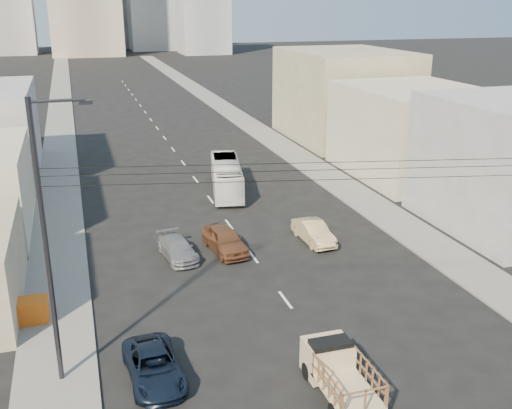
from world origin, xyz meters
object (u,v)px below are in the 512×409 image
navy_pickup (154,366)px  flatbed_pickup (338,369)px  streetlamp_left (48,239)px  sedan_tan (314,232)px  city_bus (226,176)px  sedan_brown (225,240)px  sedan_grey (177,248)px  crate_stack (29,311)px

navy_pickup → flatbed_pickup: bearing=-27.0°
streetlamp_left → sedan_tan: bearing=35.0°
city_bus → sedan_brown: bearing=-93.8°
flatbed_pickup → sedan_grey: 15.91m
streetlamp_left → city_bus: bearing=60.9°
city_bus → sedan_tan: 12.86m
sedan_brown → streetlamp_left: (-9.91, -11.34, 5.64)m
flatbed_pickup → streetlamp_left: 12.69m
flatbed_pickup → sedan_grey: size_ratio=1.02×
navy_pickup → sedan_tan: (12.27, 12.26, 0.05)m
navy_pickup → sedan_brown: bearing=60.0°
sedan_tan → crate_stack: sedan_tan is taller
sedan_tan → crate_stack: size_ratio=2.37×
sedan_grey → flatbed_pickup: bearing=-83.5°
city_bus → sedan_brown: size_ratio=2.06×
flatbed_pickup → streetlamp_left: (-10.73, 4.18, 5.34)m
streetlamp_left → sedan_grey: bearing=58.7°
sedan_tan → streetlamp_left: (-15.94, -11.17, 5.73)m
sedan_brown → streetlamp_left: size_ratio=0.39×
navy_pickup → sedan_brown: 13.91m
streetlamp_left → crate_stack: size_ratio=6.67×
sedan_tan → streetlamp_left: bearing=-148.0°
navy_pickup → crate_stack: (-5.28, 6.54, 0.04)m
navy_pickup → city_bus: (9.53, 24.81, 0.70)m
sedan_brown → sedan_grey: 3.09m
city_bus → navy_pickup: bearing=-99.9°
sedan_brown → crate_stack: (-11.52, -5.89, -0.11)m
city_bus → sedan_grey: (-6.37, -12.48, -0.72)m
city_bus → sedan_grey: bearing=-106.0°
city_bus → sedan_brown: 12.82m
sedan_brown → crate_stack: 12.94m
flatbed_pickup → navy_pickup: bearing=156.3°
flatbed_pickup → streetlamp_left: size_ratio=0.37×
city_bus → sedan_tan: bearing=-66.6°
navy_pickup → sedan_tan: sedan_tan is taller
sedan_tan → streetlamp_left: streetlamp_left is taller
flatbed_pickup → sedan_brown: size_ratio=0.94×
sedan_brown → sedan_tan: sedan_brown is taller
sedan_tan → sedan_grey: bearing=176.5°
flatbed_pickup → sedan_grey: flatbed_pickup is taller
flatbed_pickup → crate_stack: size_ratio=2.45×
sedan_brown → flatbed_pickup: bearing=-94.2°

